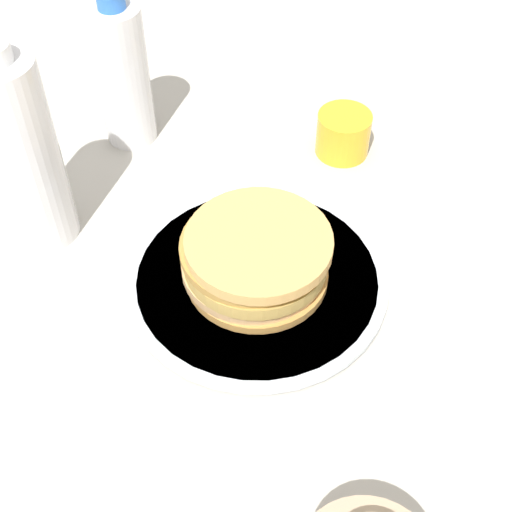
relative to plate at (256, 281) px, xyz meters
The scene contains 6 objects.
ground_plane 0.02m from the plate, 94.61° to the left, with size 4.00×4.00×0.00m, color #BCB7AD.
plate is the anchor object (origin of this frame).
pancake_stack 0.04m from the plate, 104.14° to the right, with size 0.16×0.16×0.06m.
juice_glass 0.25m from the plate, 166.26° to the right, with size 0.07×0.07×0.06m.
water_bottle_near 0.31m from the plate, 107.34° to the right, with size 0.07×0.07×0.20m.
water_bottle_mid 0.28m from the plate, 68.50° to the right, with size 0.08×0.08×0.24m.
Camera 1 is at (0.37, 0.29, 0.60)m, focal length 50.00 mm.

